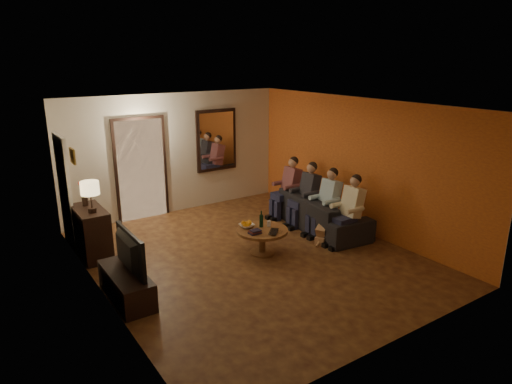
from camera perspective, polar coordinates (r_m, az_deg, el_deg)
floor at (r=7.98m, az=-0.59°, el=-8.11°), size 5.00×6.00×0.01m
ceiling at (r=7.28m, az=-0.65°, el=10.80°), size 5.00×6.00×0.01m
back_wall at (r=10.10m, az=-10.04°, el=4.75°), size 5.00×0.02×2.60m
front_wall at (r=5.42m, az=17.20°, el=-6.33°), size 5.00×0.02×2.60m
left_wall at (r=6.56m, az=-19.21°, el=-2.46°), size 0.02×6.00×2.60m
right_wall at (r=9.10m, az=12.68°, el=3.28°), size 0.02×6.00×2.60m
orange_accent at (r=9.09m, az=12.63°, el=3.27°), size 0.01×6.00×2.60m
kitchen_doorway at (r=9.85m, az=-14.16°, el=2.70°), size 1.00×0.06×2.10m
door_trim at (r=9.84m, az=-14.14°, el=2.69°), size 1.12×0.04×2.22m
fridge_glimpse at (r=9.97m, az=-12.77°, el=2.08°), size 0.45×0.03×1.70m
mirror_frame at (r=10.46m, az=-4.98°, el=6.47°), size 1.00×0.05×1.40m
mirror_glass at (r=10.44m, az=-4.90°, el=6.45°), size 0.86×0.02×1.26m
white_door at (r=8.81m, az=-22.75°, el=0.04°), size 0.06×0.85×2.04m
framed_art at (r=7.66m, az=-21.97°, el=4.20°), size 0.03×0.28×0.24m
art_canvas at (r=7.66m, az=-21.86°, el=4.21°), size 0.01×0.22×0.18m
dresser at (r=8.35m, az=-19.87°, el=-4.79°), size 0.45×0.97×0.86m
table_lamp at (r=7.93m, az=-19.96°, el=-0.57°), size 0.30×0.30×0.54m
flower_vase at (r=8.35m, az=-20.69°, el=-0.15°), size 0.14×0.14×0.44m
tv_stand at (r=6.89m, az=-15.89°, el=-11.15°), size 0.45×1.24×0.41m
tv at (r=6.67m, az=-16.24°, el=-7.31°), size 1.03×0.14×0.59m
sofa at (r=9.25m, az=8.02°, el=-2.47°), size 2.40×1.17×0.67m
person_a at (r=8.49m, az=11.62°, el=-2.55°), size 0.60×0.40×1.20m
person_b at (r=8.89m, az=8.89°, el=-1.51°), size 0.60×0.40×1.20m
person_c at (r=9.32m, az=6.40°, el=-0.56°), size 0.60×0.40×1.20m
person_d at (r=9.76m, az=4.13°, el=0.31°), size 0.60×0.40×1.20m
dog at (r=8.61m, az=8.65°, el=-4.38°), size 0.61×0.44×0.56m
coffee_table at (r=8.04m, az=0.77°, el=-6.16°), size 1.06×1.06×0.45m
bowl at (r=8.02m, az=-1.18°, el=-4.24°), size 0.26×0.26×0.06m
oranges at (r=8.00m, az=-1.19°, el=-3.78°), size 0.20×0.20×0.08m
wine_bottle at (r=8.00m, az=0.67°, el=-3.34°), size 0.07×0.07×0.31m
wine_glass at (r=8.07m, az=1.63°, el=-3.97°), size 0.06×0.06×0.10m
book_stack at (r=7.75m, az=-0.15°, el=-4.98°), size 0.20×0.15×0.07m
laptop at (r=7.79m, az=2.56°, el=-5.05°), size 0.38×0.38×0.03m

